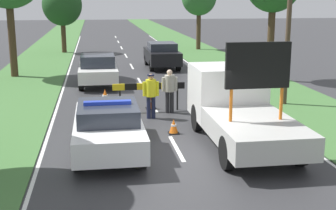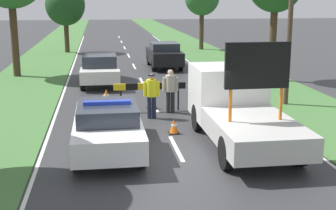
% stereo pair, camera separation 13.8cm
% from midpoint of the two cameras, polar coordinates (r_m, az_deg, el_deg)
% --- Properties ---
extents(ground_plane, '(160.00, 160.00, 0.00)m').
position_cam_midpoint_polar(ground_plane, '(13.31, 1.82, -6.29)').
color(ground_plane, '#333335').
extents(lane_markings, '(7.93, 59.04, 0.01)m').
position_cam_midpoint_polar(lane_markings, '(24.98, -3.06, 2.92)').
color(lane_markings, silver).
rests_on(lane_markings, ground).
extents(grass_verge_left, '(4.01, 120.00, 0.03)m').
position_cam_midpoint_polar(grass_verge_left, '(32.87, -14.91, 4.98)').
color(grass_verge_left, '#427038').
rests_on(grass_verge_left, ground).
extents(grass_verge_right, '(4.01, 120.00, 0.03)m').
position_cam_midpoint_polar(grass_verge_right, '(33.68, 5.97, 5.54)').
color(grass_verge_right, '#427038').
rests_on(grass_verge_right, ground).
extents(police_car, '(1.92, 4.78, 1.53)m').
position_cam_midpoint_polar(police_car, '(13.65, -7.07, -2.59)').
color(police_car, white).
rests_on(police_car, ground).
extents(work_truck, '(2.24, 5.86, 3.24)m').
position_cam_midpoint_polar(work_truck, '(14.69, 8.68, -0.11)').
color(work_truck, white).
rests_on(work_truck, ground).
extents(road_barrier, '(2.83, 0.08, 1.12)m').
position_cam_midpoint_polar(road_barrier, '(18.30, -2.02, 2.08)').
color(road_barrier, black).
rests_on(road_barrier, ground).
extents(police_officer, '(0.60, 0.38, 1.67)m').
position_cam_midpoint_polar(police_officer, '(17.17, -1.79, 1.59)').
color(police_officer, '#191E38').
rests_on(police_officer, ground).
extents(pedestrian_civilian, '(0.61, 0.39, 1.69)m').
position_cam_midpoint_polar(pedestrian_civilian, '(17.99, 0.52, 2.13)').
color(pedestrian_civilian, '#232326').
rests_on(pedestrian_civilian, ground).
extents(traffic_cone_near_police, '(0.41, 0.41, 0.57)m').
position_cam_midpoint_polar(traffic_cone_near_police, '(18.79, -1.77, 0.39)').
color(traffic_cone_near_police, black).
rests_on(traffic_cone_near_police, ground).
extents(traffic_cone_centre_front, '(0.35, 0.35, 0.49)m').
position_cam_midpoint_polar(traffic_cone_centre_front, '(15.41, 0.97, -2.63)').
color(traffic_cone_centre_front, black).
rests_on(traffic_cone_centre_front, ground).
extents(traffic_cone_near_truck, '(0.49, 0.49, 0.67)m').
position_cam_midpoint_polar(traffic_cone_near_truck, '(19.62, -7.33, 0.99)').
color(traffic_cone_near_truck, black).
rests_on(traffic_cone_near_truck, ground).
extents(queued_car_van_white, '(1.89, 4.13, 1.56)m').
position_cam_midpoint_polar(queued_car_van_white, '(23.97, -8.16, 4.32)').
color(queued_car_van_white, silver).
rests_on(queued_car_van_white, ground).
extents(queued_car_sedan_black, '(1.88, 4.33, 1.60)m').
position_cam_midpoint_polar(queued_car_sedan_black, '(29.59, -0.33, 6.16)').
color(queued_car_sedan_black, black).
rests_on(queued_car_sedan_black, ground).
extents(roadside_tree_near_right, '(3.09, 3.09, 5.38)m').
position_cam_midpoint_polar(roadside_tree_near_right, '(38.39, -12.33, 11.81)').
color(roadside_tree_near_right, '#42301E').
rests_on(roadside_tree_near_right, ground).
extents(utility_pole, '(1.20, 0.20, 6.89)m').
position_cam_midpoint_polar(utility_pole, '(19.71, 14.89, 10.19)').
color(utility_pole, '#473828').
rests_on(utility_pole, ground).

